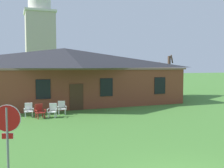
# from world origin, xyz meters

# --- Properties ---
(brick_building) EXTENTS (21.25, 10.40, 5.25)m
(brick_building) POSITION_xyz_m (0.00, 19.46, 2.67)
(brick_building) COLOR brown
(brick_building) RESTS_ON ground
(dome_tower) EXTENTS (5.18, 5.18, 18.62)m
(dome_tower) POSITION_xyz_m (-0.25, 40.93, 8.49)
(dome_tower) COLOR #BCB29E
(dome_tower) RESTS_ON ground
(stop_sign) EXTENTS (0.77, 0.29, 2.41)m
(stop_sign) POSITION_xyz_m (-4.80, 2.33, 1.70)
(stop_sign) COLOR slate
(stop_sign) RESTS_ON ground
(lawn_chair_by_porch) EXTENTS (0.65, 0.68, 0.96)m
(lawn_chair_by_porch) POSITION_xyz_m (-3.71, 13.00, 0.50)
(lawn_chair_by_porch) COLOR white
(lawn_chair_by_porch) RESTS_ON ground
(lawn_chair_near_door) EXTENTS (0.73, 0.78, 0.96)m
(lawn_chair_near_door) POSITION_xyz_m (-3.04, 12.22, 0.50)
(lawn_chair_near_door) COLOR maroon
(lawn_chair_near_door) RESTS_ON ground
(lawn_chair_left_end) EXTENTS (0.77, 0.82, 0.96)m
(lawn_chair_left_end) POSITION_xyz_m (-2.17, 12.22, 0.50)
(lawn_chair_left_end) COLOR silver
(lawn_chair_left_end) RESTS_ON ground
(lawn_chair_middle) EXTENTS (0.67, 0.70, 0.96)m
(lawn_chair_middle) POSITION_xyz_m (-1.39, 13.14, 0.50)
(lawn_chair_middle) COLOR silver
(lawn_chair_middle) RESTS_ON ground
(bare_tree_beside_building) EXTENTS (1.81, 1.76, 4.85)m
(bare_tree_beside_building) POSITION_xyz_m (12.70, 20.71, 2.53)
(bare_tree_beside_building) COLOR brown
(bare_tree_beside_building) RESTS_ON ground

